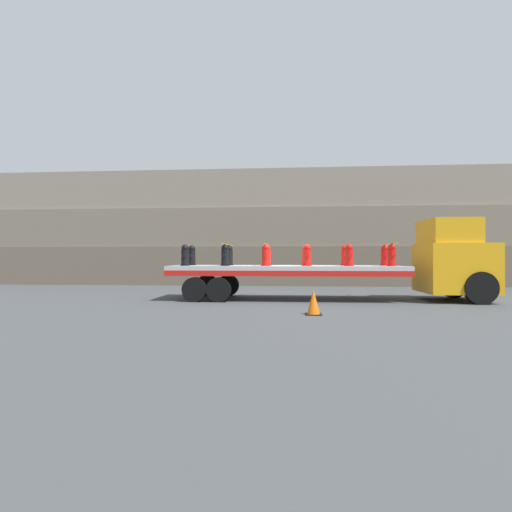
% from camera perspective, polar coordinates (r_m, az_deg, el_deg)
% --- Properties ---
extents(ground_plane, '(120.00, 120.00, 0.00)m').
position_cam_1_polar(ground_plane, '(15.53, 4.36, -6.19)').
color(ground_plane, '#3F4244').
extents(rock_cliff, '(60.00, 3.30, 6.74)m').
position_cam_1_polar(rock_cliff, '(24.19, 4.46, 3.95)').
color(rock_cliff, '#665B4C').
rests_on(rock_cliff, ground_plane).
extents(truck_cab, '(2.38, 2.57, 3.03)m').
position_cam_1_polar(truck_cab, '(16.66, 26.64, -0.56)').
color(truck_cab, orange).
rests_on(truck_cab, ground_plane).
extents(flatbed_trailer, '(8.89, 2.56, 1.30)m').
position_cam_1_polar(flatbed_trailer, '(15.47, 2.15, -2.30)').
color(flatbed_trailer, '#B2B2B7').
rests_on(flatbed_trailer, ground_plane).
extents(fire_hydrant_black_near_0, '(0.36, 0.59, 0.81)m').
position_cam_1_polar(fire_hydrant_black_near_0, '(15.41, -10.10, 0.08)').
color(fire_hydrant_black_near_0, black).
rests_on(fire_hydrant_black_near_0, flatbed_trailer).
extents(fire_hydrant_black_far_0, '(0.36, 0.59, 0.81)m').
position_cam_1_polar(fire_hydrant_black_far_0, '(16.46, -9.14, 0.07)').
color(fire_hydrant_black_far_0, black).
rests_on(fire_hydrant_black_far_0, flatbed_trailer).
extents(fire_hydrant_black_near_1, '(0.36, 0.59, 0.81)m').
position_cam_1_polar(fire_hydrant_black_near_1, '(15.09, -4.45, 0.09)').
color(fire_hydrant_black_near_1, black).
rests_on(fire_hydrant_black_near_1, flatbed_trailer).
extents(fire_hydrant_black_far_1, '(0.36, 0.59, 0.81)m').
position_cam_1_polar(fire_hydrant_black_far_1, '(16.16, -3.84, 0.07)').
color(fire_hydrant_black_far_1, black).
rests_on(fire_hydrant_black_far_1, flatbed_trailer).
extents(fire_hydrant_red_near_2, '(0.36, 0.59, 0.81)m').
position_cam_1_polar(fire_hydrant_red_near_2, '(14.93, 1.39, 0.09)').
color(fire_hydrant_red_near_2, red).
rests_on(fire_hydrant_red_near_2, flatbed_trailer).
extents(fire_hydrant_red_far_2, '(0.36, 0.59, 0.81)m').
position_cam_1_polar(fire_hydrant_red_far_2, '(16.01, 1.61, 0.07)').
color(fire_hydrant_red_far_2, red).
rests_on(fire_hydrant_red_far_2, flatbed_trailer).
extents(fire_hydrant_red_near_3, '(0.36, 0.59, 0.81)m').
position_cam_1_polar(fire_hydrant_red_near_3, '(14.92, 7.30, 0.09)').
color(fire_hydrant_red_near_3, red).
rests_on(fire_hydrant_red_near_3, flatbed_trailer).
extents(fire_hydrant_red_far_3, '(0.36, 0.59, 0.81)m').
position_cam_1_polar(fire_hydrant_red_far_3, '(16.00, 7.12, 0.07)').
color(fire_hydrant_red_far_3, red).
rests_on(fire_hydrant_red_far_3, flatbed_trailer).
extents(fire_hydrant_red_near_4, '(0.36, 0.59, 0.81)m').
position_cam_1_polar(fire_hydrant_red_near_4, '(15.07, 13.15, 0.09)').
color(fire_hydrant_red_near_4, red).
rests_on(fire_hydrant_red_near_4, flatbed_trailer).
extents(fire_hydrant_red_far_4, '(0.36, 0.59, 0.81)m').
position_cam_1_polar(fire_hydrant_red_far_4, '(16.14, 12.58, 0.07)').
color(fire_hydrant_red_far_4, red).
rests_on(fire_hydrant_red_far_4, flatbed_trailer).
extents(fire_hydrant_red_near_5, '(0.36, 0.59, 0.81)m').
position_cam_1_polar(fire_hydrant_red_near_5, '(15.37, 18.83, 0.09)').
color(fire_hydrant_red_near_5, red).
rests_on(fire_hydrant_red_near_5, flatbed_trailer).
extents(fire_hydrant_red_far_5, '(0.36, 0.59, 0.81)m').
position_cam_1_polar(fire_hydrant_red_far_5, '(16.42, 17.90, 0.07)').
color(fire_hydrant_red_far_5, red).
rests_on(fire_hydrant_red_far_5, flatbed_trailer).
extents(cargo_strap_rear, '(0.05, 2.66, 0.01)m').
position_cam_1_polar(cargo_strap_rear, '(15.64, -4.13, 1.64)').
color(cargo_strap_rear, yellow).
rests_on(cargo_strap_rear, fire_hydrant_black_near_1).
extents(cargo_strap_middle, '(0.05, 2.66, 0.01)m').
position_cam_1_polar(cargo_strap_middle, '(15.48, 1.50, 1.66)').
color(cargo_strap_middle, yellow).
rests_on(cargo_strap_middle, fire_hydrant_red_near_2).
extents(cargo_strap_front, '(0.05, 2.66, 0.01)m').
position_cam_1_polar(cargo_strap_front, '(15.90, 18.35, 1.62)').
color(cargo_strap_front, yellow).
rests_on(cargo_strap_front, fire_hydrant_red_near_5).
extents(traffic_cone, '(0.47, 0.47, 0.72)m').
position_cam_1_polar(traffic_cone, '(11.48, 8.21, -6.55)').
color(traffic_cone, black).
rests_on(traffic_cone, ground_plane).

